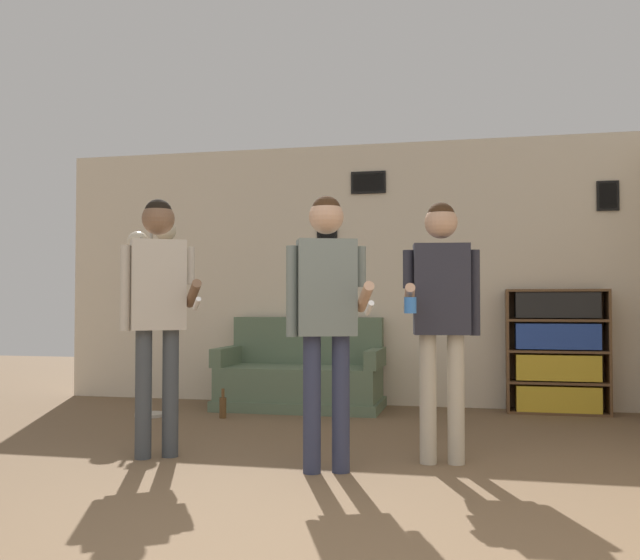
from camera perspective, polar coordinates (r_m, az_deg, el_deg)
name	(u,v)px	position (r m, az deg, el deg)	size (l,w,h in m)	color
wall_back	(398,273)	(7.37, 6.26, 0.55)	(7.33, 0.08, 2.70)	beige
couch	(301,378)	(7.15, -1.52, -7.88)	(1.62, 0.80, 0.90)	#5B7056
bookshelf	(557,351)	(7.15, 18.43, -5.44)	(0.94, 0.30, 1.18)	brown
floor_lamp	(151,264)	(6.80, -13.34, 1.25)	(0.48, 0.28, 1.82)	#ADA89E
person_player_foreground_left	(158,297)	(4.96, -12.85, -1.30)	(0.60, 0.38, 1.75)	#3D4247
person_player_foreground_center	(326,301)	(4.41, 0.51, -1.69)	(0.57, 0.42, 1.71)	#2D334C
person_watcher_holding_cup	(441,302)	(4.72, 9.68, -1.74)	(0.50, 0.47, 1.70)	#B7AD99
bottle_on_floor	(223,407)	(6.63, -7.78, -10.00)	(0.06, 0.06, 0.27)	brown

